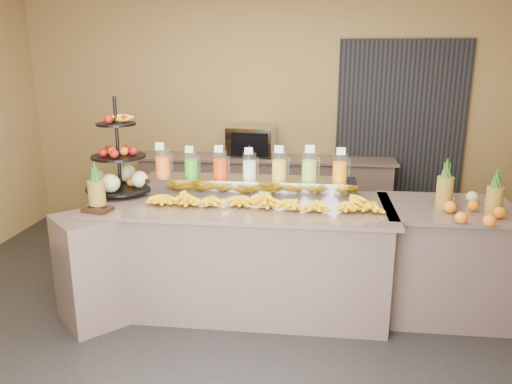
% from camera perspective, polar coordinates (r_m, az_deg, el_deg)
% --- Properties ---
extents(ground, '(6.00, 6.00, 0.00)m').
position_cam_1_polar(ground, '(4.25, -2.22, -14.57)').
color(ground, black).
rests_on(ground, ground).
extents(room_envelope, '(6.04, 5.02, 2.82)m').
position_cam_1_polar(room_envelope, '(4.44, 1.58, 12.23)').
color(room_envelope, olive).
rests_on(room_envelope, ground).
extents(buffet_counter, '(2.75, 1.25, 0.93)m').
position_cam_1_polar(buffet_counter, '(4.29, -3.27, -7.33)').
color(buffet_counter, gray).
rests_on(buffet_counter, ground).
extents(right_counter, '(1.08, 0.88, 0.93)m').
position_cam_1_polar(right_counter, '(4.50, 20.68, -7.23)').
color(right_counter, gray).
rests_on(right_counter, ground).
extents(back_ledge, '(3.10, 0.55, 0.93)m').
position_cam_1_polar(back_ledge, '(6.14, 1.01, -0.23)').
color(back_ledge, gray).
rests_on(back_ledge, ground).
extents(pitcher_tray, '(1.85, 0.30, 0.15)m').
position_cam_1_polar(pitcher_tray, '(4.39, -0.74, 0.68)').
color(pitcher_tray, gray).
rests_on(pitcher_tray, buffet_counter).
extents(juice_pitcher_orange_a, '(0.13, 0.14, 0.32)m').
position_cam_1_polar(juice_pitcher_orange_a, '(4.52, -10.62, 3.21)').
color(juice_pitcher_orange_a, silver).
rests_on(juice_pitcher_orange_a, pitcher_tray).
extents(juice_pitcher_green, '(0.12, 0.13, 0.29)m').
position_cam_1_polar(juice_pitcher_green, '(4.45, -7.41, 3.04)').
color(juice_pitcher_green, silver).
rests_on(juice_pitcher_green, pitcher_tray).
extents(juice_pitcher_orange_b, '(0.13, 0.13, 0.30)m').
position_cam_1_polar(juice_pitcher_orange_b, '(4.39, -4.12, 3.02)').
color(juice_pitcher_orange_b, silver).
rests_on(juice_pitcher_orange_b, pitcher_tray).
extents(juice_pitcher_milk, '(0.12, 0.12, 0.29)m').
position_cam_1_polar(juice_pitcher_milk, '(4.35, -0.75, 2.88)').
color(juice_pitcher_milk, silver).
rests_on(juice_pitcher_milk, pitcher_tray).
extents(juice_pitcher_lemon, '(0.13, 0.13, 0.31)m').
position_cam_1_polar(juice_pitcher_lemon, '(4.33, 2.67, 2.90)').
color(juice_pitcher_lemon, silver).
rests_on(juice_pitcher_lemon, pitcher_tray).
extents(juice_pitcher_lime, '(0.13, 0.14, 0.32)m').
position_cam_1_polar(juice_pitcher_lime, '(4.32, 6.12, 2.84)').
color(juice_pitcher_lime, silver).
rests_on(juice_pitcher_lime, pitcher_tray).
extents(juice_pitcher_orange_c, '(0.13, 0.13, 0.31)m').
position_cam_1_polar(juice_pitcher_orange_c, '(4.32, 9.57, 2.65)').
color(juice_pitcher_orange_c, silver).
rests_on(juice_pitcher_orange_c, pitcher_tray).
extents(banana_heap, '(1.94, 0.18, 0.16)m').
position_cam_1_polar(banana_heap, '(4.05, 1.06, -0.83)').
color(banana_heap, yellow).
rests_on(banana_heap, buffet_counter).
extents(fruit_stand, '(0.74, 0.74, 0.85)m').
position_cam_1_polar(fruit_stand, '(4.56, -14.88, 2.54)').
color(fruit_stand, black).
rests_on(fruit_stand, buffet_counter).
extents(condiment_caddy, '(0.24, 0.20, 0.03)m').
position_cam_1_polar(condiment_caddy, '(4.13, -17.63, -1.91)').
color(condiment_caddy, black).
rests_on(condiment_caddy, buffet_counter).
extents(pineapple_left_a, '(0.14, 0.14, 0.39)m').
position_cam_1_polar(pineapple_left_a, '(4.17, -17.77, 0.08)').
color(pineapple_left_a, brown).
rests_on(pineapple_left_a, buffet_counter).
extents(pineapple_left_b, '(0.13, 0.13, 0.40)m').
position_cam_1_polar(pineapple_left_b, '(4.72, -10.54, 2.34)').
color(pineapple_left_b, brown).
rests_on(pineapple_left_b, buffet_counter).
extents(right_fruit_pile, '(0.48, 0.46, 0.25)m').
position_cam_1_polar(right_fruit_pile, '(4.18, 23.21, -1.30)').
color(right_fruit_pile, brown).
rests_on(right_fruit_pile, right_counter).
extents(oven_warmer, '(0.59, 0.44, 0.37)m').
position_cam_1_polar(oven_warmer, '(6.02, -0.51, 5.76)').
color(oven_warmer, gray).
rests_on(oven_warmer, back_ledge).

